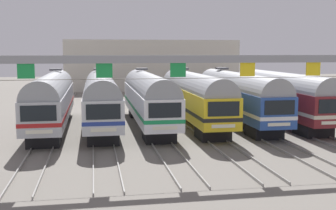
{
  "coord_description": "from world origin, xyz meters",
  "views": [
    {
      "loc": [
        -6.85,
        -37.36,
        6.68
      ],
      "look_at": [
        -0.53,
        -1.39,
        2.08
      ],
      "focal_mm": 45.57,
      "sensor_mm": 36.0,
      "label": 1
    }
  ],
  "objects_px": {
    "commuter_train_white": "(148,97)",
    "commuter_train_blue": "(238,95)",
    "commuter_train_silver": "(101,98)",
    "commuter_train_stainless": "(52,98)",
    "catenary_gantry": "(213,74)",
    "commuter_train_yellow": "(194,96)",
    "commuter_train_maroon": "(280,94)"
  },
  "relations": [
    {
      "from": "commuter_train_white",
      "to": "commuter_train_blue",
      "type": "relative_size",
      "value": 1.0
    },
    {
      "from": "commuter_train_silver",
      "to": "commuter_train_blue",
      "type": "bearing_deg",
      "value": 0.0
    },
    {
      "from": "commuter_train_stainless",
      "to": "commuter_train_silver",
      "type": "distance_m",
      "value": 4.16
    },
    {
      "from": "catenary_gantry",
      "to": "commuter_train_white",
      "type": "bearing_deg",
      "value": 98.76
    },
    {
      "from": "commuter_train_stainless",
      "to": "catenary_gantry",
      "type": "bearing_deg",
      "value": -52.38
    },
    {
      "from": "commuter_train_stainless",
      "to": "commuter_train_white",
      "type": "bearing_deg",
      "value": 0.0
    },
    {
      "from": "commuter_train_stainless",
      "to": "commuter_train_yellow",
      "type": "distance_m",
      "value": 12.48
    },
    {
      "from": "commuter_train_yellow",
      "to": "catenary_gantry",
      "type": "bearing_deg",
      "value": -98.76
    },
    {
      "from": "commuter_train_blue",
      "to": "commuter_train_maroon",
      "type": "xyz_separation_m",
      "value": [
        4.16,
        -0.0,
        -0.0
      ]
    },
    {
      "from": "commuter_train_stainless",
      "to": "commuter_train_yellow",
      "type": "relative_size",
      "value": 1.0
    },
    {
      "from": "commuter_train_stainless",
      "to": "commuter_train_yellow",
      "type": "xyz_separation_m",
      "value": [
        12.48,
        0.0,
        0.0
      ]
    },
    {
      "from": "commuter_train_yellow",
      "to": "catenary_gantry",
      "type": "distance_m",
      "value": 13.92
    },
    {
      "from": "commuter_train_yellow",
      "to": "catenary_gantry",
      "type": "xyz_separation_m",
      "value": [
        -2.08,
        -13.5,
        2.67
      ]
    },
    {
      "from": "commuter_train_white",
      "to": "commuter_train_maroon",
      "type": "distance_m",
      "value": 12.48
    },
    {
      "from": "commuter_train_silver",
      "to": "commuter_train_maroon",
      "type": "distance_m",
      "value": 16.65
    },
    {
      "from": "catenary_gantry",
      "to": "commuter_train_silver",
      "type": "bearing_deg",
      "value": 114.82
    },
    {
      "from": "commuter_train_white",
      "to": "commuter_train_yellow",
      "type": "xyz_separation_m",
      "value": [
        4.16,
        0.0,
        0.0
      ]
    },
    {
      "from": "commuter_train_white",
      "to": "commuter_train_yellow",
      "type": "distance_m",
      "value": 4.16
    },
    {
      "from": "commuter_train_yellow",
      "to": "commuter_train_blue",
      "type": "distance_m",
      "value": 4.16
    },
    {
      "from": "commuter_train_stainless",
      "to": "commuter_train_yellow",
      "type": "height_order",
      "value": "same"
    },
    {
      "from": "commuter_train_stainless",
      "to": "commuter_train_silver",
      "type": "xyz_separation_m",
      "value": [
        4.16,
        0.0,
        0.0
      ]
    },
    {
      "from": "commuter_train_white",
      "to": "catenary_gantry",
      "type": "xyz_separation_m",
      "value": [
        2.08,
        -13.5,
        2.67
      ]
    },
    {
      "from": "commuter_train_silver",
      "to": "catenary_gantry",
      "type": "xyz_separation_m",
      "value": [
        6.24,
        -13.5,
        2.67
      ]
    },
    {
      "from": "commuter_train_maroon",
      "to": "catenary_gantry",
      "type": "bearing_deg",
      "value": -127.63
    },
    {
      "from": "commuter_train_stainless",
      "to": "commuter_train_maroon",
      "type": "bearing_deg",
      "value": -0.01
    },
    {
      "from": "commuter_train_blue",
      "to": "commuter_train_white",
      "type": "bearing_deg",
      "value": 180.0
    },
    {
      "from": "commuter_train_stainless",
      "to": "commuter_train_maroon",
      "type": "height_order",
      "value": "commuter_train_stainless"
    },
    {
      "from": "commuter_train_white",
      "to": "commuter_train_maroon",
      "type": "xyz_separation_m",
      "value": [
        12.48,
        -0.0,
        -0.0
      ]
    },
    {
      "from": "commuter_train_blue",
      "to": "commuter_train_maroon",
      "type": "height_order",
      "value": "commuter_train_blue"
    },
    {
      "from": "commuter_train_stainless",
      "to": "commuter_train_blue",
      "type": "height_order",
      "value": "same"
    },
    {
      "from": "commuter_train_stainless",
      "to": "catenary_gantry",
      "type": "height_order",
      "value": "catenary_gantry"
    },
    {
      "from": "commuter_train_yellow",
      "to": "commuter_train_maroon",
      "type": "relative_size",
      "value": 1.0
    }
  ]
}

